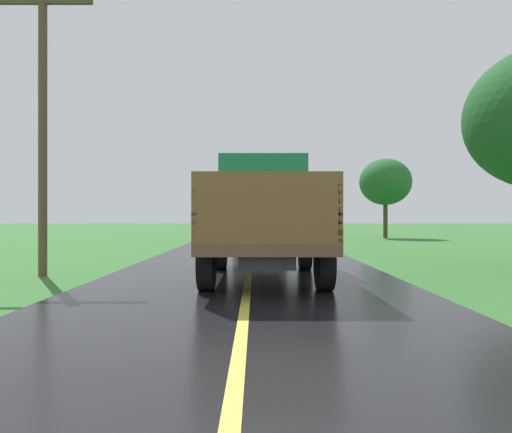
# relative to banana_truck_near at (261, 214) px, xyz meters

# --- Properties ---
(banana_truck_near) EXTENTS (2.38, 5.82, 2.80)m
(banana_truck_near) POSITION_rel_banana_truck_near_xyz_m (0.00, 0.00, 0.00)
(banana_truck_near) COLOR #2D2D30
(banana_truck_near) RESTS_ON road_surface
(banana_truck_far) EXTENTS (2.38, 5.81, 2.80)m
(banana_truck_far) POSITION_rel_banana_truck_near_xyz_m (0.01, 13.25, -0.00)
(banana_truck_far) COLOR #2D2D30
(banana_truck_far) RESTS_ON road_surface
(utility_pole_roadside) EXTENTS (2.32, 0.20, 6.83)m
(utility_pole_roadside) POSITION_rel_banana_truck_near_xyz_m (-5.16, 0.22, 2.28)
(utility_pole_roadside) COLOR brown
(utility_pole_roadside) RESTS_ON ground
(roadside_tree_mid_right) EXTENTS (3.36, 3.36, 5.19)m
(roadside_tree_mid_right) POSITION_rel_banana_truck_near_xyz_m (8.27, 20.11, 2.20)
(roadside_tree_mid_right) COLOR #4C3823
(roadside_tree_mid_right) RESTS_ON ground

